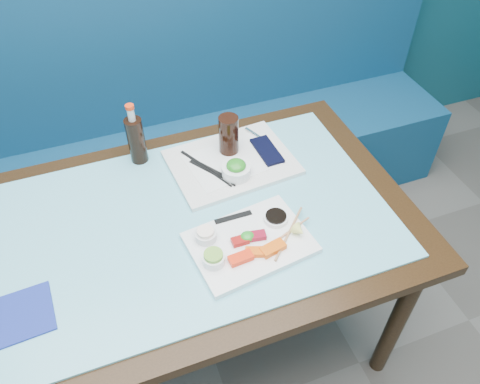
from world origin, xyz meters
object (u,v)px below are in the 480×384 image
object	(u,v)px
booth_bench	(151,150)
blue_napkin	(22,315)
cola_bottle_body	(136,141)
serving_tray	(232,162)
cola_glass	(229,135)
seaweed_bowl	(236,171)
dining_table	(195,237)
sashimi_plate	(250,243)

from	to	relation	value
booth_bench	blue_napkin	world-z (taller)	booth_bench
cola_bottle_body	booth_bench	bearing A→B (deg)	78.90
serving_tray	blue_napkin	world-z (taller)	serving_tray
cola_glass	blue_napkin	size ratio (longest dim) A/B	0.91
serving_tray	seaweed_bowl	xyz separation A→B (m)	(-0.01, -0.07, 0.03)
dining_table	seaweed_bowl	xyz separation A→B (m)	(0.19, 0.13, 0.13)
booth_bench	seaweed_bowl	size ratio (longest dim) A/B	30.35
dining_table	cola_glass	xyz separation A→B (m)	(0.21, 0.26, 0.18)
booth_bench	cola_glass	distance (m)	0.78
booth_bench	cola_bottle_body	xyz separation A→B (m)	(-0.10, -0.50, 0.47)
serving_tray	booth_bench	bearing A→B (deg)	102.64
dining_table	blue_napkin	distance (m)	0.56
cola_glass	cola_bottle_body	bearing A→B (deg)	164.98
booth_bench	cola_bottle_body	distance (m)	0.69
serving_tray	cola_glass	xyz separation A→B (m)	(0.01, 0.05, 0.08)
sashimi_plate	cola_bottle_body	xyz separation A→B (m)	(-0.23, 0.50, 0.08)
cola_bottle_body	blue_napkin	xyz separation A→B (m)	(-0.42, -0.51, -0.08)
booth_bench	dining_table	distance (m)	0.89
booth_bench	cola_glass	xyz separation A→B (m)	(0.21, -0.58, 0.47)
dining_table	sashimi_plate	xyz separation A→B (m)	(0.13, -0.16, 0.10)
booth_bench	sashimi_plate	bearing A→B (deg)	-82.57
cola_glass	cola_bottle_body	world-z (taller)	cola_bottle_body
blue_napkin	dining_table	bearing A→B (deg)	17.85
dining_table	seaweed_bowl	world-z (taller)	seaweed_bowl
cola_bottle_body	seaweed_bowl	bearing A→B (deg)	-36.40
booth_bench	seaweed_bowl	world-z (taller)	booth_bench
sashimi_plate	seaweed_bowl	xyz separation A→B (m)	(0.06, 0.28, 0.03)
booth_bench	seaweed_bowl	bearing A→B (deg)	-75.02
sashimi_plate	cola_glass	size ratio (longest dim) A/B	2.42
cola_bottle_body	blue_napkin	world-z (taller)	cola_bottle_body
serving_tray	blue_napkin	distance (m)	0.81
cola_glass	seaweed_bowl	bearing A→B (deg)	-98.75
cola_glass	booth_bench	bearing A→B (deg)	109.89
booth_bench	serving_tray	world-z (taller)	booth_bench
seaweed_bowl	cola_glass	size ratio (longest dim) A/B	0.68
serving_tray	seaweed_bowl	world-z (taller)	seaweed_bowl
seaweed_bowl	blue_napkin	bearing A→B (deg)	-157.51
dining_table	sashimi_plate	distance (m)	0.23
dining_table	serving_tray	xyz separation A→B (m)	(0.20, 0.20, 0.10)
sashimi_plate	cola_bottle_body	world-z (taller)	cola_bottle_body
seaweed_bowl	blue_napkin	distance (m)	0.77
seaweed_bowl	cola_glass	xyz separation A→B (m)	(0.02, 0.13, 0.05)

